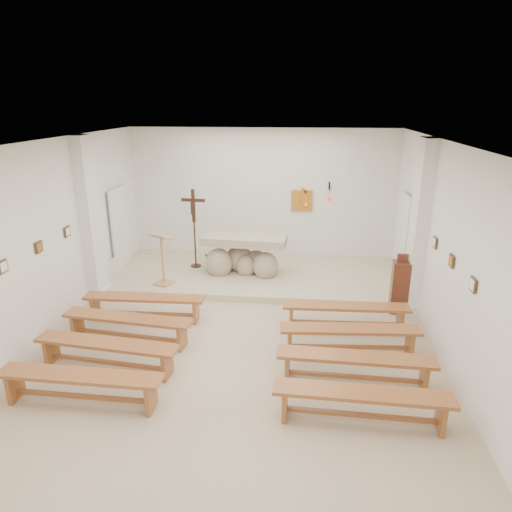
# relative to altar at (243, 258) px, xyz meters

# --- Properties ---
(ground) EXTENTS (7.00, 10.00, 0.00)m
(ground) POSITION_rel_altar_xyz_m (0.31, -3.40, -0.55)
(ground) COLOR #CCB593
(ground) RESTS_ON ground
(wall_left) EXTENTS (0.02, 10.00, 3.50)m
(wall_left) POSITION_rel_altar_xyz_m (-3.18, -3.40, 1.20)
(wall_left) COLOR white
(wall_left) RESTS_ON ground
(wall_right) EXTENTS (0.02, 10.00, 3.50)m
(wall_right) POSITION_rel_altar_xyz_m (3.80, -3.40, 1.20)
(wall_right) COLOR white
(wall_right) RESTS_ON ground
(wall_back) EXTENTS (7.00, 0.02, 3.50)m
(wall_back) POSITION_rel_altar_xyz_m (0.31, 1.59, 1.20)
(wall_back) COLOR white
(wall_back) RESTS_ON ground
(ceiling) EXTENTS (7.00, 10.00, 0.02)m
(ceiling) POSITION_rel_altar_xyz_m (0.31, -3.40, 2.94)
(ceiling) COLOR silver
(ceiling) RESTS_ON wall_back
(sanctuary_platform) EXTENTS (6.98, 3.00, 0.15)m
(sanctuary_platform) POSITION_rel_altar_xyz_m (0.31, 0.10, -0.47)
(sanctuary_platform) COLOR beige
(sanctuary_platform) RESTS_ON ground
(pilaster_left) EXTENTS (0.26, 0.55, 3.50)m
(pilaster_left) POSITION_rel_altar_xyz_m (-3.06, -1.40, 1.20)
(pilaster_left) COLOR white
(pilaster_left) RESTS_ON ground
(pilaster_right) EXTENTS (0.26, 0.55, 3.50)m
(pilaster_right) POSITION_rel_altar_xyz_m (3.68, -1.40, 1.20)
(pilaster_right) COLOR white
(pilaster_right) RESTS_ON ground
(gold_wall_relief) EXTENTS (0.55, 0.04, 0.55)m
(gold_wall_relief) POSITION_rel_altar_xyz_m (1.36, 1.56, 1.10)
(gold_wall_relief) COLOR gold
(gold_wall_relief) RESTS_ON wall_back
(sanctuary_lamp) EXTENTS (0.11, 0.36, 0.44)m
(sanctuary_lamp) POSITION_rel_altar_xyz_m (2.06, 1.30, 1.26)
(sanctuary_lamp) COLOR black
(sanctuary_lamp) RESTS_ON wall_back
(station_frame_left_front) EXTENTS (0.03, 0.20, 0.20)m
(station_frame_left_front) POSITION_rel_altar_xyz_m (-3.16, -4.20, 1.17)
(station_frame_left_front) COLOR #43321D
(station_frame_left_front) RESTS_ON wall_left
(station_frame_left_mid) EXTENTS (0.03, 0.20, 0.20)m
(station_frame_left_mid) POSITION_rel_altar_xyz_m (-3.16, -3.20, 1.17)
(station_frame_left_mid) COLOR #43321D
(station_frame_left_mid) RESTS_ON wall_left
(station_frame_left_rear) EXTENTS (0.03, 0.20, 0.20)m
(station_frame_left_rear) POSITION_rel_altar_xyz_m (-3.16, -2.20, 1.17)
(station_frame_left_rear) COLOR #43321D
(station_frame_left_rear) RESTS_ON wall_left
(station_frame_right_front) EXTENTS (0.03, 0.20, 0.20)m
(station_frame_right_front) POSITION_rel_altar_xyz_m (3.78, -4.20, 1.17)
(station_frame_right_front) COLOR #43321D
(station_frame_right_front) RESTS_ON wall_right
(station_frame_right_mid) EXTENTS (0.03, 0.20, 0.20)m
(station_frame_right_mid) POSITION_rel_altar_xyz_m (3.78, -3.20, 1.17)
(station_frame_right_mid) COLOR #43321D
(station_frame_right_mid) RESTS_ON wall_right
(station_frame_right_rear) EXTENTS (0.03, 0.20, 0.20)m
(station_frame_right_rear) POSITION_rel_altar_xyz_m (3.78, -2.20, 1.17)
(station_frame_right_rear) COLOR #43321D
(station_frame_right_rear) RESTS_ON wall_right
(radiator_left) EXTENTS (0.10, 0.85, 0.52)m
(radiator_left) POSITION_rel_altar_xyz_m (-3.12, -0.70, -0.28)
(radiator_left) COLOR silver
(radiator_left) RESTS_ON ground
(radiator_right) EXTENTS (0.10, 0.85, 0.52)m
(radiator_right) POSITION_rel_altar_xyz_m (3.74, -0.70, -0.28)
(radiator_right) COLOR silver
(radiator_right) RESTS_ON ground
(altar) EXTENTS (2.04, 0.95, 1.03)m
(altar) POSITION_rel_altar_xyz_m (0.00, 0.00, 0.00)
(altar) COLOR tan
(altar) RESTS_ON sanctuary_platform
(lectern) EXTENTS (0.53, 0.49, 1.24)m
(lectern) POSITION_rel_altar_xyz_m (-1.73, -0.91, 0.22)
(lectern) COLOR tan
(lectern) RESTS_ON sanctuary_platform
(crucifix_stand) EXTENTS (0.60, 0.26, 1.97)m
(crucifix_stand) POSITION_rel_altar_xyz_m (-1.26, 0.33, 0.74)
(crucifix_stand) COLOR #341A10
(crucifix_stand) RESTS_ON sanctuary_platform
(potted_plant) EXTENTS (0.57, 0.52, 0.54)m
(potted_plant) POSITION_rel_altar_xyz_m (-0.77, 0.24, -0.12)
(potted_plant) COLOR #2C5823
(potted_plant) RESTS_ON sanctuary_platform
(donation_pedestal) EXTENTS (0.36, 0.36, 1.26)m
(donation_pedestal) POSITION_rel_altar_xyz_m (3.41, -1.50, 0.01)
(donation_pedestal) COLOR #512A17
(donation_pedestal) RESTS_ON ground
(bench_left_front) EXTENTS (2.38, 0.43, 0.50)m
(bench_left_front) POSITION_rel_altar_xyz_m (-1.65, -2.39, -0.17)
(bench_left_front) COLOR #98592C
(bench_left_front) RESTS_ON ground
(bench_right_front) EXTENTS (2.38, 0.46, 0.50)m
(bench_right_front) POSITION_rel_altar_xyz_m (2.26, -2.39, -0.17)
(bench_right_front) COLOR #98592C
(bench_right_front) RESTS_ON ground
(bench_left_second) EXTENTS (2.40, 0.65, 0.50)m
(bench_left_second) POSITION_rel_altar_xyz_m (-1.65, -3.30, -0.17)
(bench_left_second) COLOR #98592C
(bench_left_second) RESTS_ON ground
(bench_right_second) EXTENTS (2.39, 0.54, 0.50)m
(bench_right_second) POSITION_rel_altar_xyz_m (2.26, -3.30, -0.17)
(bench_right_second) COLOR #98592C
(bench_right_second) RESTS_ON ground
(bench_left_third) EXTENTS (2.40, 0.64, 0.50)m
(bench_left_third) POSITION_rel_altar_xyz_m (-1.65, -4.20, -0.17)
(bench_left_third) COLOR #98592C
(bench_left_third) RESTS_ON ground
(bench_right_third) EXTENTS (2.38, 0.45, 0.50)m
(bench_right_third) POSITION_rel_altar_xyz_m (2.26, -4.20, -0.17)
(bench_right_third) COLOR #98592C
(bench_right_third) RESTS_ON ground
(bench_left_fourth) EXTENTS (2.38, 0.43, 0.50)m
(bench_left_fourth) POSITION_rel_altar_xyz_m (-1.65, -5.10, -0.17)
(bench_left_fourth) COLOR #98592C
(bench_left_fourth) RESTS_ON ground
(bench_right_fourth) EXTENTS (2.38, 0.45, 0.50)m
(bench_right_fourth) POSITION_rel_altar_xyz_m (2.26, -5.10, -0.17)
(bench_right_fourth) COLOR #98592C
(bench_right_fourth) RESTS_ON ground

